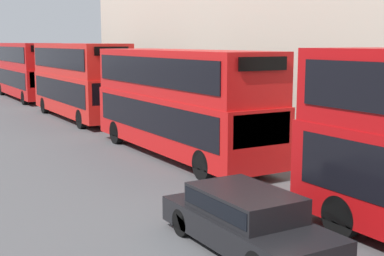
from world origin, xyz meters
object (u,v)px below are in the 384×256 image
(bus_second_in_queue, at_px, (179,98))
(bus_third_in_queue, at_px, (79,78))
(car_hatchback, at_px, (246,218))
(pedestrian, at_px, (58,86))
(bus_trailing, at_px, (26,68))

(bus_second_in_queue, bearing_deg, bus_third_in_queue, 90.00)
(car_hatchback, xyz_separation_m, pedestrian, (6.25, 35.20, 0.16))
(bus_second_in_queue, height_order, bus_third_in_queue, bus_third_in_queue)
(pedestrian, bearing_deg, bus_second_in_queue, -96.23)
(bus_trailing, height_order, pedestrian, bus_trailing)
(bus_third_in_queue, xyz_separation_m, bus_trailing, (0.00, 12.94, 0.00))
(bus_trailing, bearing_deg, bus_second_in_queue, -90.00)
(bus_second_in_queue, relative_size, bus_third_in_queue, 1.03)
(bus_third_in_queue, height_order, pedestrian, bus_third_in_queue)
(bus_second_in_queue, relative_size, bus_trailing, 0.93)
(bus_second_in_queue, distance_m, pedestrian, 26.27)
(bus_third_in_queue, bearing_deg, bus_second_in_queue, -90.00)
(bus_third_in_queue, bearing_deg, bus_trailing, 90.00)
(bus_third_in_queue, height_order, car_hatchback, bus_third_in_queue)
(bus_third_in_queue, distance_m, pedestrian, 14.50)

